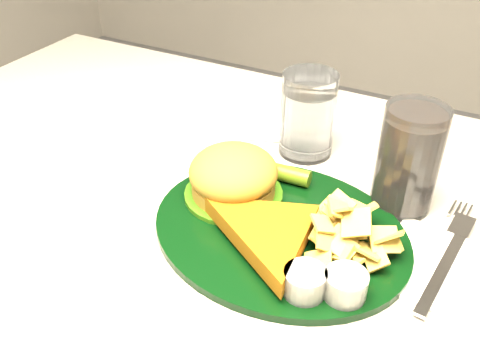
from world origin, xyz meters
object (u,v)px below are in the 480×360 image
object	(u,v)px
dinner_plate	(280,210)
fork_napkin	(443,267)
cola_glass	(408,159)
water_glass	(308,115)

from	to	relation	value
dinner_plate	fork_napkin	world-z (taller)	dinner_plate
cola_glass	fork_napkin	bearing A→B (deg)	-53.66
dinner_plate	fork_napkin	size ratio (longest dim) A/B	1.69
dinner_plate	cola_glass	xyz separation A→B (m)	(0.11, 0.12, 0.03)
cola_glass	dinner_plate	bearing A→B (deg)	-132.20
fork_napkin	cola_glass	bearing A→B (deg)	132.78
water_glass	cola_glass	size ratio (longest dim) A/B	0.89
cola_glass	fork_napkin	size ratio (longest dim) A/B	0.74
dinner_plate	cola_glass	distance (m)	0.16
dinner_plate	cola_glass	size ratio (longest dim) A/B	2.28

